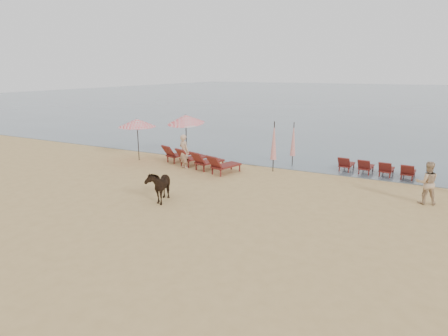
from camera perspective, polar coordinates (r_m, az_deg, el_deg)
The scene contains 11 objects.
ground at distance 12.20m, azimuth -10.86°, elevation -10.35°, with size 120.00×120.00×0.00m, color tan.
sea at distance 89.07m, azimuth 22.78°, elevation 10.25°, with size 160.00×140.00×0.06m, color #51606B.
lounger_cluster_left at distance 20.22m, azimuth -3.93°, elevation 1.43°, with size 4.80×3.15×0.70m.
lounger_cluster_right at distance 20.22m, azimuth 22.12°, elevation 0.07°, with size 3.63×1.79×0.56m.
umbrella_open_left_a at distance 22.17m, azimuth -13.12°, elevation 6.71°, with size 2.14×2.14×2.43m.
umbrella_open_left_b at distance 21.99m, azimuth -5.85°, elevation 7.41°, with size 2.14×2.18×2.73m.
umbrella_closed_left at distance 19.34m, azimuth 7.61°, elevation 4.11°, with size 0.32×0.32×2.61m.
umbrella_closed_right at distance 20.61m, azimuth 10.52°, elevation 4.31°, with size 0.29×0.29×2.42m.
cow at distance 15.20m, azimuth -9.84°, elevation -2.57°, with size 0.71×1.55×1.31m, color black.
beachgoer_left at distance 20.10m, azimuth -6.10°, elevation 2.54°, with size 0.67×0.44×1.83m, color tan.
beachgoer_right_a at distance 16.62m, azimuth 28.51°, elevation -1.98°, with size 0.83×0.65×1.71m, color tan.
Camera 1 is at (6.93, -8.65, 5.10)m, focal length 30.00 mm.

